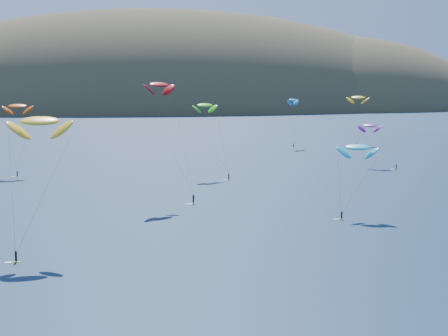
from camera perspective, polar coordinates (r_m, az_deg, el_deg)
The scene contains 9 objects.
island at distance 612.50m, azimuth -3.71°, elevation 4.57°, with size 730.00×300.00×210.00m.
kitesurfer_1 at distance 190.01m, azimuth -18.35°, elevation 5.39°, with size 8.34×9.80×21.77m.
kitesurfer_2 at distance 103.78m, azimuth -16.49°, elevation 4.14°, with size 9.94×11.29×23.31m.
kitesurfer_3 at distance 177.17m, azimuth -1.76°, elevation 5.75°, with size 9.80×13.25×21.93m.
kitesurfer_4 at distance 253.78m, azimuth 6.31°, elevation 6.19°, with size 7.53×8.57×20.86m.
kitesurfer_5 at distance 128.22m, azimuth 12.12°, elevation 1.86°, with size 9.79×8.59×15.83m.
kitesurfer_6 at distance 201.14m, azimuth 13.18°, elevation 3.80°, with size 9.62×13.13×14.78m.
kitesurfer_9 at distance 141.68m, azimuth -5.95°, elevation 7.56°, with size 11.78×11.70×28.23m.
kitesurfer_11 at distance 269.41m, azimuth 12.14°, elevation 6.33°, with size 9.87×15.08×22.09m.
Camera 1 is at (-24.54, -45.61, 27.24)m, focal length 50.00 mm.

